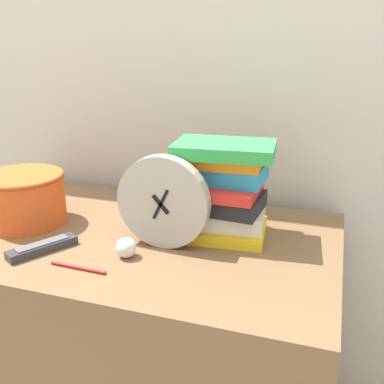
{
  "coord_description": "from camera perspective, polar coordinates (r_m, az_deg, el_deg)",
  "views": [
    {
      "loc": [
        0.49,
        -0.64,
        1.22
      ],
      "look_at": [
        0.16,
        0.34,
        0.87
      ],
      "focal_mm": 42.0,
      "sensor_mm": 36.0,
      "label": 1
    }
  ],
  "objects": [
    {
      "name": "wall_back",
      "position": [
        1.43,
        -1.71,
        18.08
      ],
      "size": [
        6.0,
        0.04,
        2.4
      ],
      "color": "beige",
      "rests_on": "ground_plane"
    },
    {
      "name": "desk",
      "position": [
        1.37,
        -7.18,
        -19.49
      ],
      "size": [
        1.06,
        0.63,
        0.74
      ],
      "color": "brown",
      "rests_on": "ground_plane"
    },
    {
      "name": "desk_clock",
      "position": [
        1.06,
        -3.69,
        -1.31
      ],
      "size": [
        0.23,
        0.04,
        0.23
      ],
      "color": "#B7B2A8",
      "rests_on": "desk"
    },
    {
      "name": "book_stack",
      "position": [
        1.13,
        3.67,
        0.31
      ],
      "size": [
        0.27,
        0.2,
        0.24
      ],
      "color": "yellow",
      "rests_on": "desk"
    },
    {
      "name": "basket",
      "position": [
        1.29,
        -20.62,
        -0.57
      ],
      "size": [
        0.22,
        0.22,
        0.14
      ],
      "color": "#E05623",
      "rests_on": "desk"
    },
    {
      "name": "tv_remote",
      "position": [
        1.13,
        -18.46,
        -6.68
      ],
      "size": [
        0.12,
        0.16,
        0.02
      ],
      "color": "#333338",
      "rests_on": "desk"
    },
    {
      "name": "crumpled_paper_ball",
      "position": [
        1.05,
        -8.36,
        -6.99
      ],
      "size": [
        0.05,
        0.05,
        0.05
      ],
      "color": "white",
      "rests_on": "desk"
    },
    {
      "name": "pen",
      "position": [
        1.03,
        -14.27,
        -9.29
      ],
      "size": [
        0.14,
        0.01,
        0.01
      ],
      "color": "#B21E1E",
      "rests_on": "desk"
    }
  ]
}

